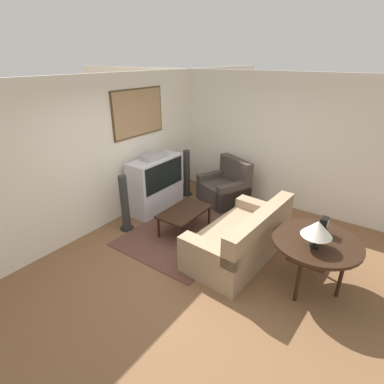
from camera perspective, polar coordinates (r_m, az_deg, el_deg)
ground_plane at (r=4.89m, az=1.76°, el=-12.57°), size 12.00×12.00×0.00m
wall_back at (r=5.62m, az=-16.40°, el=7.09°), size 12.00×0.10×2.70m
wall_right at (r=6.47m, az=15.20°, el=9.32°), size 0.06×12.00×2.70m
area_rug at (r=5.51m, az=-1.30°, el=-7.76°), size 2.17×1.74×0.01m
tv at (r=6.16m, az=-6.85°, el=1.57°), size 1.19×0.49×1.20m
couch at (r=4.85m, az=9.39°, el=-8.85°), size 1.90×1.05×0.89m
armchair at (r=6.57m, az=6.28°, el=0.63°), size 1.12×1.18×0.95m
coffee_table at (r=5.39m, az=-1.42°, el=-3.93°), size 0.97×0.59×0.43m
console_table at (r=4.33m, az=22.58°, el=-9.20°), size 1.15×1.15×0.74m
table_lamp at (r=4.01m, az=22.78°, el=-6.44°), size 0.38×0.38×0.37m
mantel_clock at (r=4.43m, az=23.79°, el=-5.88°), size 0.14×0.10×0.23m
speaker_tower_left at (r=5.54m, az=-12.69°, el=-2.36°), size 0.25×0.25×1.06m
speaker_tower_right at (r=6.81m, az=-1.03°, el=3.41°), size 0.25×0.25×1.06m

